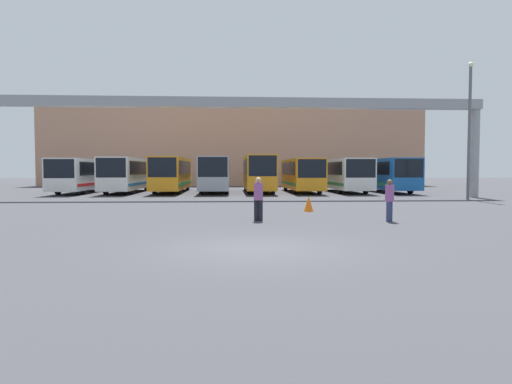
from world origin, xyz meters
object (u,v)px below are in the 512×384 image
(bus_slot_2, at_px, (172,173))
(bus_slot_3, at_px, (215,172))
(lamp_post, at_px, (469,126))
(bus_slot_1, at_px, (128,173))
(bus_slot_4, at_px, (258,172))
(bus_slot_7, at_px, (385,173))
(bus_slot_0, at_px, (84,173))
(bus_slot_5, at_px, (301,173))
(pedestrian_far_center, at_px, (258,198))
(bus_slot_6, at_px, (344,173))
(pedestrian_near_right, at_px, (390,199))
(traffic_cone, at_px, (309,204))

(bus_slot_2, height_order, bus_slot_3, bus_slot_3)
(bus_slot_3, bearing_deg, lamp_post, -32.97)
(bus_slot_1, distance_m, bus_slot_4, 11.72)
(bus_slot_7, height_order, lamp_post, lamp_post)
(bus_slot_2, height_order, bus_slot_7, bus_slot_2)
(bus_slot_0, bearing_deg, bus_slot_4, -2.73)
(bus_slot_1, distance_m, bus_slot_2, 3.94)
(bus_slot_7, bearing_deg, bus_slot_5, -178.35)
(bus_slot_0, height_order, pedestrian_far_center, bus_slot_0)
(bus_slot_2, bearing_deg, bus_slot_7, -2.03)
(bus_slot_2, distance_m, bus_slot_6, 15.64)
(bus_slot_2, relative_size, pedestrian_far_center, 7.14)
(bus_slot_0, xyz_separation_m, pedestrian_far_center, (14.17, -23.58, -0.79))
(bus_slot_5, height_order, bus_slot_7, bus_slot_7)
(bus_slot_2, bearing_deg, bus_slot_5, -4.48)
(bus_slot_2, distance_m, bus_slot_7, 19.54)
(bus_slot_0, distance_m, bus_slot_1, 3.93)
(pedestrian_near_right, height_order, pedestrian_far_center, pedestrian_far_center)
(bus_slot_5, height_order, lamp_post, lamp_post)
(bus_slot_4, xyz_separation_m, traffic_cone, (1.28, -18.86, -1.51))
(bus_slot_0, bearing_deg, bus_slot_2, 0.67)
(bus_slot_3, distance_m, bus_slot_6, 11.73)
(bus_slot_2, bearing_deg, bus_slot_1, -172.72)
(bus_slot_1, height_order, traffic_cone, bus_slot_1)
(bus_slot_5, bearing_deg, bus_slot_3, 175.19)
(pedestrian_far_center, relative_size, traffic_cone, 2.34)
(bus_slot_1, height_order, lamp_post, lamp_post)
(bus_slot_0, bearing_deg, bus_slot_1, -5.95)
(pedestrian_near_right, distance_m, lamp_post, 16.54)
(bus_slot_1, bearing_deg, bus_slot_0, 174.05)
(bus_slot_6, relative_size, pedestrian_near_right, 6.57)
(bus_slot_7, relative_size, pedestrian_near_right, 6.66)
(bus_slot_7, distance_m, lamp_post, 11.62)
(bus_slot_6, distance_m, traffic_cone, 20.07)
(pedestrian_far_center, bearing_deg, traffic_cone, 68.86)
(bus_slot_5, xyz_separation_m, pedestrian_near_right, (-0.18, -23.30, -0.84))
(bus_slot_7, height_order, traffic_cone, bus_slot_7)
(bus_slot_5, height_order, bus_slot_6, bus_slot_6)
(bus_slot_1, bearing_deg, lamp_post, -23.74)
(bus_slot_4, bearing_deg, bus_slot_0, 177.27)
(bus_slot_7, xyz_separation_m, pedestrian_far_center, (-13.16, -22.98, -0.81))
(lamp_post, bearing_deg, bus_slot_0, 158.45)
(bus_slot_2, distance_m, bus_slot_3, 3.91)
(lamp_post, bearing_deg, bus_slot_1, 156.26)
(traffic_cone, relative_size, lamp_post, 0.08)
(bus_slot_7, bearing_deg, bus_slot_6, -178.95)
(lamp_post, bearing_deg, bus_slot_4, 141.63)
(pedestrian_far_center, height_order, traffic_cone, pedestrian_far_center)
(bus_slot_0, height_order, pedestrian_near_right, bus_slot_0)
(bus_slot_0, height_order, lamp_post, lamp_post)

